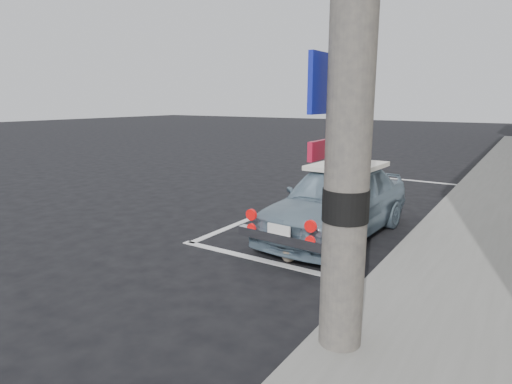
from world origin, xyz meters
TOP-DOWN VIEW (x-y plane):
  - ground at (0.00, 0.00)m, footprint 80.00×80.00m
  - pline_rear at (0.50, -0.50)m, footprint 3.00×0.12m
  - pline_front at (0.50, 6.50)m, footprint 3.00×0.12m
  - pline_side at (-0.90, 3.00)m, footprint 0.12×7.00m
  - retro_coupe at (0.75, 1.05)m, footprint 1.50×3.37m
  - cat at (0.67, -0.34)m, footprint 0.28×0.44m

SIDE VIEW (x-z plane):
  - ground at x=0.00m, z-range 0.00..0.00m
  - pline_rear at x=0.50m, z-range 0.00..0.01m
  - pline_front at x=0.50m, z-range 0.00..0.01m
  - pline_side at x=-0.90m, z-range 0.00..0.01m
  - cat at x=0.67m, z-range -0.01..0.23m
  - retro_coupe at x=0.75m, z-range 0.01..1.13m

